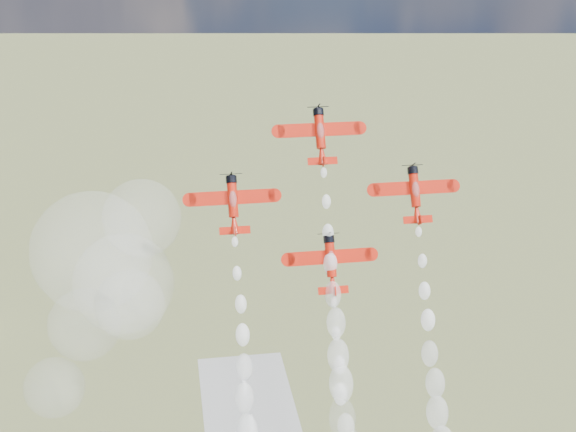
% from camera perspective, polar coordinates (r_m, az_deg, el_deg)
% --- Properties ---
extents(plane_lead, '(13.39, 7.10, 8.72)m').
position_cam_1_polar(plane_lead, '(129.23, 2.30, 5.81)').
color(plane_lead, red).
rests_on(plane_lead, ground).
extents(plane_left, '(13.39, 7.10, 8.72)m').
position_cam_1_polar(plane_left, '(125.28, -3.94, 0.94)').
color(plane_left, red).
rests_on(plane_left, ground).
extents(plane_right, '(13.39, 7.10, 8.72)m').
position_cam_1_polar(plane_right, '(130.89, 9.02, 1.63)').
color(plane_right, red).
rests_on(plane_right, ground).
extents(plane_slot, '(13.39, 7.10, 8.72)m').
position_cam_1_polar(plane_slot, '(126.12, 3.06, -3.32)').
color(plane_slot, red).
rests_on(plane_slot, ground).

